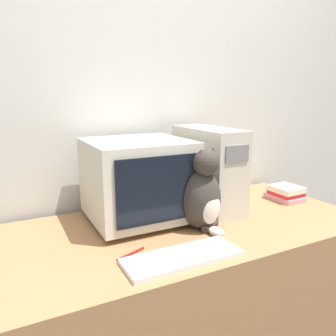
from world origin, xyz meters
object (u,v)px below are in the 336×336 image
computer_tower (208,169)px  cat (202,195)px  keyboard (183,257)px  pen (131,254)px  crt_monitor (138,180)px  book_stack (285,193)px

computer_tower → cat: bearing=-129.1°
computer_tower → keyboard: 0.60m
pen → keyboard: bearing=-37.6°
crt_monitor → cat: crt_monitor is taller
crt_monitor → book_stack: bearing=-5.9°
computer_tower → book_stack: (0.48, -0.08, -0.17)m
keyboard → crt_monitor: bearing=89.4°
computer_tower → book_stack: computer_tower is taller
crt_monitor → pen: bearing=-116.8°
book_stack → cat: bearing=-168.4°
crt_monitor → book_stack: crt_monitor is taller
cat → pen: size_ratio=2.88×
cat → book_stack: bearing=2.6°
crt_monitor → pen: crt_monitor is taller
keyboard → pen: 0.19m
computer_tower → cat: size_ratio=1.24×
cat → computer_tower: bearing=42.0°
cat → pen: cat is taller
crt_monitor → computer_tower: computer_tower is taller
keyboard → computer_tower: bearing=47.4°
computer_tower → pen: bearing=-150.8°
cat → pen: 0.41m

